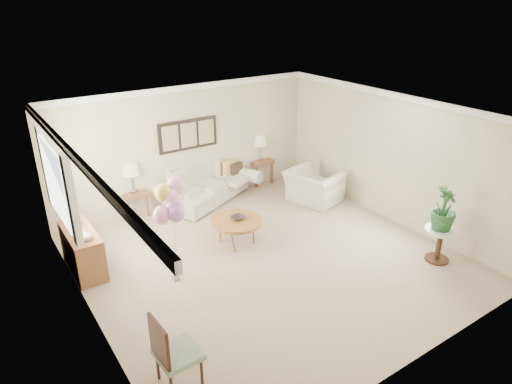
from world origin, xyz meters
TOP-DOWN VIEW (x-y plane):
  - ground_plane at (0.00, 0.00)m, footprint 6.00×6.00m
  - room_shell at (-0.11, 0.09)m, footprint 6.04×6.04m
  - wall_art_triptych at (0.00, 2.96)m, footprint 1.35×0.06m
  - sofa at (0.31, 2.83)m, footprint 2.60×1.65m
  - end_table_left at (-1.31, 2.98)m, footprint 0.50×0.45m
  - end_table_right at (1.88, 3.01)m, footprint 0.55×0.50m
  - lamp_left at (-1.31, 2.98)m, footprint 0.36×0.36m
  - lamp_right at (1.88, 3.01)m, footprint 0.35×0.35m
  - coffee_table at (-0.16, 0.81)m, footprint 0.96×0.96m
  - decor_bowl at (-0.12, 0.82)m, footprint 0.27×0.27m
  - armchair at (2.25, 1.43)m, footprint 1.20×1.30m
  - side_table at (2.44, -1.67)m, footprint 0.56×0.56m
  - potted_plant at (2.44, -1.63)m, footprint 0.56×0.56m
  - accent_chair at (-2.56, -1.64)m, footprint 0.50×0.50m
  - credenza at (-2.76, 1.50)m, footprint 0.46×1.20m
  - vase_white at (-2.74, 1.13)m, footprint 0.18×0.18m
  - vase_sage at (-2.74, 1.74)m, footprint 0.23×0.23m
  - balloon_cluster at (-1.61, 0.35)m, footprint 0.59×0.50m

SIDE VIEW (x-z plane):
  - ground_plane at x=0.00m, z-range 0.00..0.00m
  - sofa at x=0.31m, z-range -0.09..0.75m
  - armchair at x=2.25m, z-range 0.00..0.72m
  - credenza at x=-2.76m, z-range 0.00..0.74m
  - coffee_table at x=-0.16m, z-range 0.20..0.69m
  - side_table at x=2.44m, z-range 0.15..0.76m
  - end_table_left at x=-1.31m, z-range 0.18..0.73m
  - end_table_right at x=1.88m, z-range 0.20..0.81m
  - decor_bowl at x=-0.12m, z-range 0.49..0.55m
  - accent_chair at x=-2.56m, z-range 0.02..1.01m
  - vase_white at x=-2.74m, z-range 0.74..0.92m
  - vase_sage at x=-2.74m, z-range 0.74..0.93m
  - potted_plant at x=2.44m, z-range 0.61..1.38m
  - lamp_left at x=-1.31m, z-range 0.71..1.36m
  - lamp_right at x=1.88m, z-range 0.76..1.38m
  - balloon_cluster at x=-1.61m, z-range 0.52..2.27m
  - wall_art_triptych at x=0.00m, z-range 1.23..1.88m
  - room_shell at x=-0.11m, z-range 0.33..2.93m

